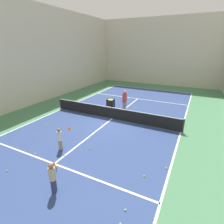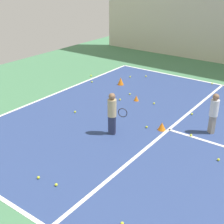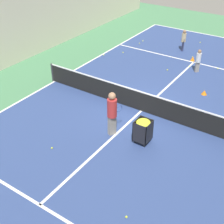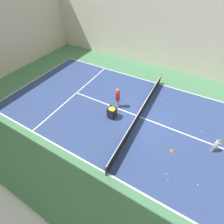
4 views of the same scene
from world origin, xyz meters
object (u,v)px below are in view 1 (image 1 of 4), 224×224
at_px(coach_at_net, 125,99).
at_px(child_midcourt, 60,138).
at_px(ball_cart, 111,102).
at_px(tennis_net, 112,113).
at_px(training_cone_0, 69,128).
at_px(player_near_baseline, 52,176).

distance_m(coach_at_net, child_midcourt, 7.16).
distance_m(child_midcourt, ball_cart, 6.94).
distance_m(tennis_net, child_midcourt, 5.10).
xyz_separation_m(tennis_net, child_midcourt, (-0.58, -5.06, 0.23)).
distance_m(tennis_net, coach_at_net, 2.14).
relative_size(tennis_net, training_cone_0, 39.52).
height_order(child_midcourt, ball_cart, child_midcourt).
bearing_deg(player_near_baseline, ball_cart, -3.88).
height_order(tennis_net, training_cone_0, tennis_net).
bearing_deg(ball_cart, training_cone_0, -98.30).
xyz_separation_m(player_near_baseline, child_midcourt, (-1.82, 2.38, -0.02)).
xyz_separation_m(ball_cart, training_cone_0, (-0.70, -4.77, -0.57)).
relative_size(coach_at_net, training_cone_0, 6.99).
height_order(coach_at_net, ball_cart, coach_at_net).
height_order(player_near_baseline, coach_at_net, coach_at_net).
distance_m(tennis_net, ball_cart, 2.16).
bearing_deg(ball_cart, coach_at_net, 9.03).
bearing_deg(ball_cart, tennis_net, -60.14).
height_order(coach_at_net, training_cone_0, coach_at_net).
height_order(coach_at_net, child_midcourt, coach_at_net).
bearing_deg(coach_at_net, ball_cart, -59.93).
bearing_deg(training_cone_0, coach_at_net, 68.83).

